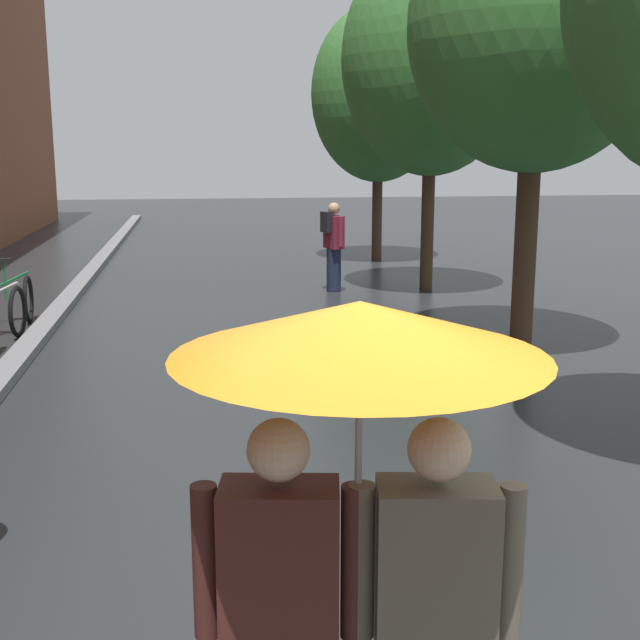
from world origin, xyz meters
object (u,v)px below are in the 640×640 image
at_px(street_tree_1, 537,27).
at_px(pedestrian_walking_midground, 333,244).
at_px(street_tree_3, 379,94).
at_px(street_tree_2, 432,59).
at_px(couple_under_umbrella, 358,487).

bearing_deg(street_tree_1, pedestrian_walking_midground, 109.83).
xyz_separation_m(street_tree_3, pedestrian_walking_midground, (-1.70, -4.06, -2.86)).
relative_size(street_tree_2, street_tree_3, 1.06).
bearing_deg(street_tree_1, street_tree_2, 89.70).
height_order(couple_under_umbrella, pedestrian_walking_midground, couple_under_umbrella).
height_order(street_tree_2, couple_under_umbrella, street_tree_2).
xyz_separation_m(street_tree_1, couple_under_umbrella, (-3.57, -7.19, -2.51)).
distance_m(street_tree_3, pedestrian_walking_midground, 5.25).
bearing_deg(pedestrian_walking_midground, street_tree_3, 67.26).
bearing_deg(couple_under_umbrella, street_tree_1, 63.61).
bearing_deg(couple_under_umbrella, street_tree_3, 77.19).
bearing_deg(pedestrian_walking_midground, street_tree_1, -70.17).
relative_size(street_tree_1, pedestrian_walking_midground, 3.57).
relative_size(street_tree_2, pedestrian_walking_midground, 3.79).
xyz_separation_m(street_tree_2, pedestrian_walking_midground, (-1.69, 0.13, -3.17)).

